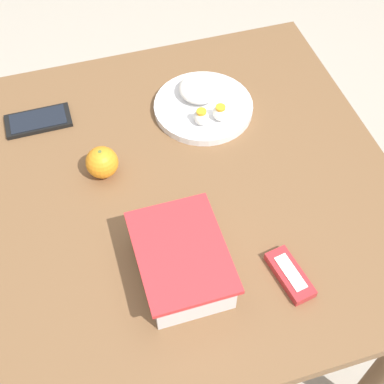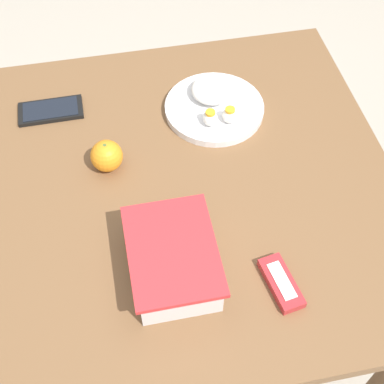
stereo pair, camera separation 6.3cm
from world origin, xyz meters
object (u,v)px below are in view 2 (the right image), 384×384
at_px(food_container, 173,261).
at_px(rice_plate, 214,104).
at_px(candy_bar, 281,283).
at_px(cell_phone, 51,110).
at_px(orange_fruit, 107,156).

height_order(food_container, rice_plate, food_container).
bearing_deg(candy_bar, food_container, 69.44).
xyz_separation_m(food_container, cell_phone, (0.47, 0.21, -0.03)).
bearing_deg(candy_bar, orange_fruit, 39.03).
xyz_separation_m(rice_plate, candy_bar, (-0.48, -0.02, -0.01)).
distance_m(orange_fruit, candy_bar, 0.45).
relative_size(rice_plate, cell_phone, 1.55).
bearing_deg(cell_phone, candy_bar, -143.63).
distance_m(food_container, orange_fruit, 0.29).
xyz_separation_m(food_container, candy_bar, (-0.07, -0.19, -0.02)).
bearing_deg(cell_phone, food_container, -156.01).
xyz_separation_m(food_container, orange_fruit, (0.28, 0.09, 0.00)).
bearing_deg(rice_plate, orange_fruit, 115.63).
height_order(orange_fruit, rice_plate, orange_fruit).
relative_size(orange_fruit, rice_plate, 0.30).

